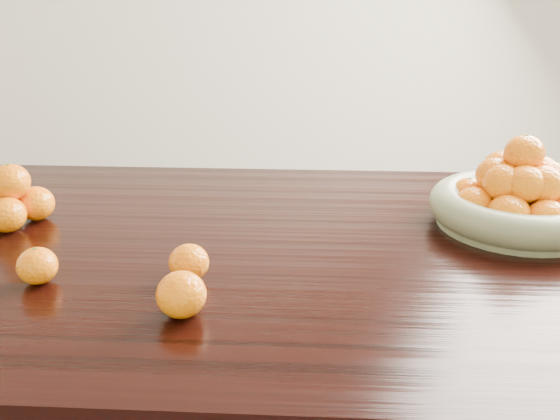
# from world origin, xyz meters

# --- Properties ---
(dining_table) EXTENTS (2.00, 1.00, 0.75)m
(dining_table) POSITION_xyz_m (0.00, 0.00, 0.66)
(dining_table) COLOR black
(dining_table) RESTS_ON ground
(fruit_bowl) EXTENTS (0.36, 0.36, 0.19)m
(fruit_bowl) POSITION_xyz_m (0.51, 0.13, 0.81)
(fruit_bowl) COLOR #6C7153
(fruit_bowl) RESTS_ON dining_table
(orange_pyramid) EXTENTS (0.15, 0.15, 0.13)m
(orange_pyramid) POSITION_xyz_m (-0.54, 0.08, 0.80)
(orange_pyramid) COLOR orange
(orange_pyramid) RESTS_ON dining_table
(loose_orange_0) EXTENTS (0.07, 0.07, 0.06)m
(loose_orange_0) POSITION_xyz_m (-0.38, -0.18, 0.78)
(loose_orange_0) COLOR orange
(loose_orange_0) RESTS_ON dining_table
(loose_orange_1) EXTENTS (0.07, 0.07, 0.06)m
(loose_orange_1) POSITION_xyz_m (-0.12, -0.16, 0.78)
(loose_orange_1) COLOR orange
(loose_orange_1) RESTS_ON dining_table
(loose_orange_2) EXTENTS (0.08, 0.08, 0.07)m
(loose_orange_2) POSITION_xyz_m (-0.11, -0.28, 0.79)
(loose_orange_2) COLOR orange
(loose_orange_2) RESTS_ON dining_table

